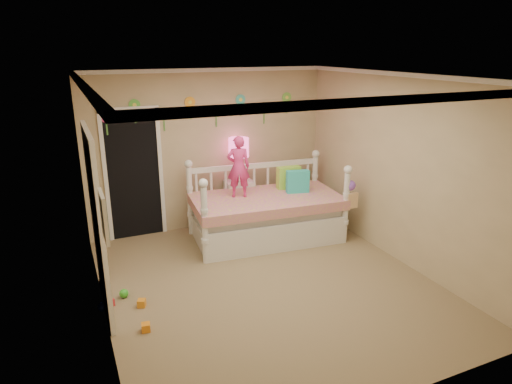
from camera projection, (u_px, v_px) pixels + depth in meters
name	position (u px, v px, depth m)	size (l,w,h in m)	color
floor	(268.00, 283.00, 5.80)	(4.00, 4.50, 0.01)	#7F684C
ceiling	(270.00, 76.00, 4.99)	(4.00, 4.50, 0.01)	white
back_wall	(210.00, 150.00, 7.35)	(4.00, 0.01, 2.60)	tan
left_wall	(94.00, 211.00, 4.63)	(0.01, 4.50, 2.60)	tan
right_wall	(400.00, 170.00, 6.17)	(0.01, 4.50, 2.60)	tan
crown_molding	(270.00, 79.00, 5.00)	(4.00, 4.50, 0.06)	white
daybed	(266.00, 200.00, 6.99)	(2.32, 1.25, 1.26)	white
pillow_turquoise	(298.00, 182.00, 7.09)	(0.36, 0.12, 0.36)	#25BAA7
pillow_lime	(289.00, 177.00, 7.31)	(0.38, 0.14, 0.36)	#A2E947
child	(239.00, 167.00, 6.80)	(0.35, 0.23, 0.95)	#E83484
nightstand	(239.00, 203.00, 7.63)	(0.46, 0.35, 0.77)	white
table_lamp	(239.00, 153.00, 7.36)	(0.33, 0.33, 0.73)	#F02070
closet_doorway	(134.00, 174.00, 6.94)	(0.90, 0.04, 2.07)	black
flower_decals	(203.00, 111.00, 7.11)	(3.40, 0.02, 0.50)	#B2668C
mirror_closet	(98.00, 223.00, 4.98)	(0.07, 1.30, 2.10)	white
wall_picture	(104.00, 217.00, 3.78)	(0.05, 0.34, 0.42)	white
hanging_bag	(350.00, 195.00, 6.80)	(0.20, 0.16, 0.36)	beige
toy_scatter	(135.00, 303.00, 5.24)	(0.80, 1.30, 0.11)	#996666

